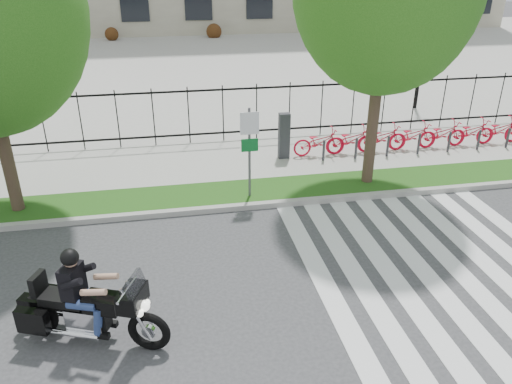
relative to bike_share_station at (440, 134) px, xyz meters
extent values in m
plane|color=#343437|center=(-8.44, -7.20, -0.61)|extent=(120.00, 120.00, 0.00)
cube|color=#9B9A92|center=(-8.44, -3.10, -0.54)|extent=(60.00, 0.20, 0.15)
cube|color=#214B12|center=(-8.44, -2.25, -0.54)|extent=(60.00, 1.50, 0.15)
cube|color=#9D9B93|center=(-8.44, 0.25, -0.54)|extent=(60.00, 3.50, 0.15)
cube|color=#9D9B93|center=(-8.44, 17.80, -0.56)|extent=(80.00, 34.00, 0.10)
cylinder|color=black|center=(1.56, 4.80, 1.39)|extent=(0.14, 0.14, 4.00)
cylinder|color=black|center=(1.56, 4.80, 3.29)|extent=(0.06, 0.70, 0.70)
sphere|color=white|center=(1.21, 4.80, 3.39)|extent=(0.36, 0.36, 0.36)
sphere|color=white|center=(1.91, 4.80, 3.39)|extent=(0.36, 0.36, 0.36)
cylinder|color=#3B2820|center=(-13.24, -2.25, 1.26)|extent=(0.32, 0.32, 3.44)
cylinder|color=#3B2820|center=(-3.52, -2.25, 1.50)|extent=(0.32, 0.32, 3.93)
cube|color=#2D2D33|center=(-5.52, 0.00, 0.29)|extent=(0.35, 0.25, 1.50)
imported|color=red|center=(-4.32, 0.00, 0.00)|extent=(1.74, 0.61, 0.92)
cylinder|color=#2D2D33|center=(-4.32, -0.50, -0.11)|extent=(0.08, 0.08, 0.70)
imported|color=red|center=(-3.22, 0.00, 0.00)|extent=(1.74, 0.61, 0.92)
cylinder|color=#2D2D33|center=(-3.22, -0.50, -0.11)|extent=(0.08, 0.08, 0.70)
imported|color=red|center=(-2.12, 0.00, 0.00)|extent=(1.74, 0.61, 0.92)
cylinder|color=#2D2D33|center=(-2.12, -0.50, -0.11)|extent=(0.08, 0.08, 0.70)
imported|color=red|center=(-1.02, 0.00, 0.00)|extent=(1.74, 0.61, 0.92)
cylinder|color=#2D2D33|center=(-1.02, -0.50, -0.11)|extent=(0.08, 0.08, 0.70)
imported|color=red|center=(0.08, 0.00, 0.00)|extent=(1.74, 0.61, 0.92)
cylinder|color=#2D2D33|center=(0.08, -0.50, -0.11)|extent=(0.08, 0.08, 0.70)
imported|color=red|center=(1.18, 0.00, 0.00)|extent=(1.74, 0.61, 0.92)
cylinder|color=#2D2D33|center=(1.18, -0.50, -0.11)|extent=(0.08, 0.08, 0.70)
imported|color=red|center=(2.28, 0.00, 0.00)|extent=(1.74, 0.61, 0.92)
cylinder|color=#2D2D33|center=(2.28, -0.50, -0.11)|extent=(0.08, 0.08, 0.70)
cylinder|color=#59595B|center=(-7.11, -2.60, 0.79)|extent=(0.07, 0.07, 2.50)
cube|color=white|center=(-7.11, -2.64, 1.64)|extent=(0.50, 0.03, 0.60)
cube|color=#0C6626|center=(-7.11, -2.64, 1.04)|extent=(0.45, 0.03, 0.35)
torus|color=black|center=(-9.81, -7.98, -0.23)|extent=(0.77, 0.42, 0.77)
torus|color=black|center=(-11.78, -7.19, -0.23)|extent=(0.82, 0.46, 0.82)
cube|color=black|center=(-10.01, -7.90, 0.45)|extent=(0.54, 0.70, 0.34)
cube|color=#26262B|center=(-9.94, -7.93, 0.71)|extent=(0.36, 0.58, 0.34)
cube|color=silver|center=(-10.85, -7.56, -0.11)|extent=(0.77, 0.60, 0.45)
cube|color=black|center=(-10.53, -7.69, 0.26)|extent=(0.71, 0.58, 0.29)
cube|color=black|center=(-11.21, -7.42, 0.24)|extent=(0.88, 0.67, 0.16)
cube|color=black|center=(-11.62, -7.25, 0.49)|extent=(0.25, 0.40, 0.38)
cube|color=black|center=(-11.75, -7.56, -0.05)|extent=(0.59, 0.37, 0.45)
cube|color=black|center=(-11.50, -6.94, -0.05)|extent=(0.59, 0.37, 0.45)
cube|color=black|center=(-11.00, -7.50, 0.64)|extent=(0.42, 0.52, 0.58)
sphere|color=tan|center=(-10.97, -7.51, 1.07)|extent=(0.26, 0.26, 0.26)
sphere|color=black|center=(-10.97, -7.51, 1.11)|extent=(0.30, 0.30, 0.30)
camera|label=1|loc=(-9.23, -14.87, 5.63)|focal=35.00mm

